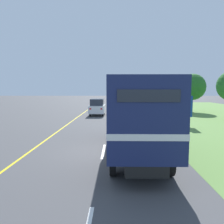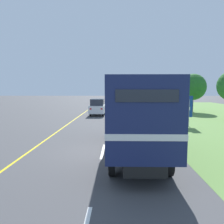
% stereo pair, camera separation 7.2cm
% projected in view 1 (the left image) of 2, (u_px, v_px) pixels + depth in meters
% --- Properties ---
extents(ground_plane, '(200.00, 200.00, 0.00)m').
position_uv_depth(ground_plane, '(103.00, 152.00, 10.87)').
color(ground_plane, '#444447').
extents(edge_line_yellow, '(0.12, 58.91, 0.01)m').
position_uv_depth(edge_line_yellow, '(78.00, 117.00, 24.71)').
color(edge_line_yellow, yellow).
rests_on(edge_line_yellow, ground).
extents(centre_dash_near, '(0.12, 2.60, 0.01)m').
position_uv_depth(centre_dash_near, '(103.00, 151.00, 11.06)').
color(centre_dash_near, white).
rests_on(centre_dash_near, ground).
extents(centre_dash_mid_a, '(0.12, 2.60, 0.01)m').
position_uv_depth(centre_dash_mid_a, '(108.00, 128.00, 17.62)').
color(centre_dash_mid_a, white).
rests_on(centre_dash_mid_a, ground).
extents(centre_dash_mid_b, '(0.12, 2.60, 0.01)m').
position_uv_depth(centre_dash_mid_b, '(110.00, 118.00, 24.19)').
color(centre_dash_mid_b, white).
rests_on(centre_dash_mid_b, ground).
extents(centre_dash_far, '(0.12, 2.60, 0.01)m').
position_uv_depth(centre_dash_far, '(111.00, 112.00, 30.75)').
color(centre_dash_far, white).
rests_on(centre_dash_far, ground).
extents(centre_dash_farthest, '(0.12, 2.60, 0.01)m').
position_uv_depth(centre_dash_farthest, '(112.00, 108.00, 37.31)').
color(centre_dash_farthest, white).
rests_on(centre_dash_farthest, ground).
extents(horse_trailer_truck, '(2.41, 8.87, 3.54)m').
position_uv_depth(horse_trailer_truck, '(135.00, 113.00, 10.35)').
color(horse_trailer_truck, black).
rests_on(horse_trailer_truck, ground).
extents(lead_car_white, '(1.80, 3.86, 1.98)m').
position_uv_depth(lead_car_white, '(97.00, 107.00, 26.51)').
color(lead_car_white, black).
rests_on(lead_car_white, ground).
extents(lead_car_black_ahead, '(1.80, 4.24, 1.86)m').
position_uv_depth(lead_car_black_ahead, '(122.00, 100.00, 43.82)').
color(lead_car_black_ahead, black).
rests_on(lead_car_black_ahead, ground).
extents(highway_sign, '(2.00, 0.09, 2.58)m').
position_uv_depth(highway_sign, '(181.00, 109.00, 18.39)').
color(highway_sign, '#9E9EA3').
rests_on(highway_sign, ground).
extents(roadside_tree_mid, '(3.65, 3.65, 5.29)m').
position_uv_depth(roadside_tree_mid, '(192.00, 87.00, 30.27)').
color(roadside_tree_mid, brown).
rests_on(roadside_tree_mid, ground).
extents(roadside_tree_far, '(3.26, 3.26, 5.53)m').
position_uv_depth(roadside_tree_far, '(163.00, 85.00, 37.39)').
color(roadside_tree_far, brown).
rests_on(roadside_tree_far, ground).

